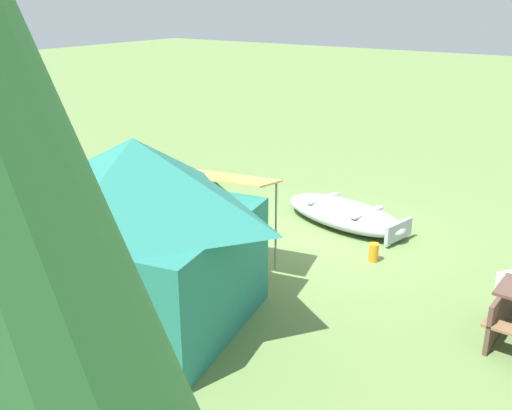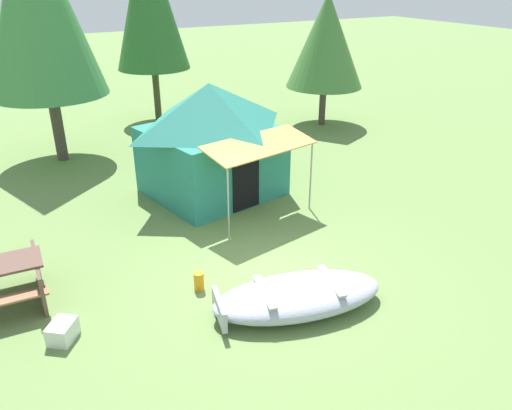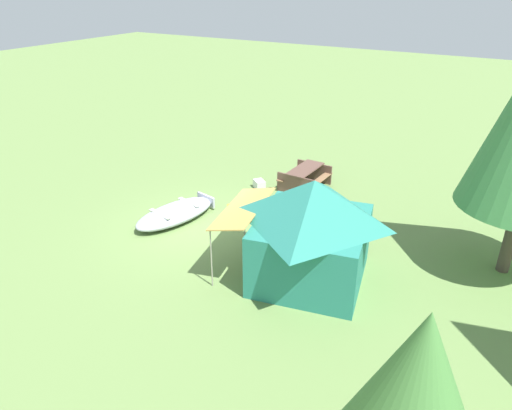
% 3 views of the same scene
% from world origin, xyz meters
% --- Properties ---
extents(ground_plane, '(80.00, 80.00, 0.00)m').
position_xyz_m(ground_plane, '(0.00, 0.00, 0.00)').
color(ground_plane, olive).
extents(beached_rowboat, '(3.07, 1.83, 0.48)m').
position_xyz_m(beached_rowboat, '(-0.04, -1.01, 0.25)').
color(beached_rowboat, '#A4A9B9').
rests_on(beached_rowboat, ground_plane).
extents(canvas_cabin_tent, '(3.54, 4.20, 2.73)m').
position_xyz_m(canvas_cabin_tent, '(0.70, 4.01, 1.41)').
color(canvas_cabin_tent, '#277B6D').
rests_on(canvas_cabin_tent, ground_plane).
extents(fuel_can, '(0.25, 0.25, 0.34)m').
position_xyz_m(fuel_can, '(-1.25, 0.27, 0.17)').
color(fuel_can, orange).
rests_on(fuel_can, ground_plane).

